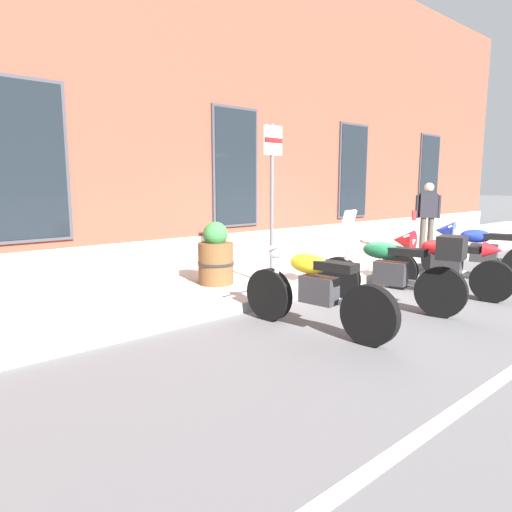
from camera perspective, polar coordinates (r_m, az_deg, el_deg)
ground_plane at (r=7.97m, az=11.49°, el=-3.89°), size 140.00×140.00×0.00m
sidewalk at (r=8.95m, az=3.62°, el=-1.87°), size 30.65×3.08×0.14m
brick_pub_facade at (r=13.15m, az=-13.31°, el=16.55°), size 24.65×7.50×7.09m
motorcycle_yellow_naked at (r=5.48m, az=7.25°, el=-4.32°), size 0.62×2.10×1.01m
motorcycle_green_touring at (r=6.65m, az=16.91°, el=-1.64°), size 0.84×2.11×1.38m
motorcycle_red_sport at (r=7.81m, az=21.80°, el=-0.51°), size 0.68×2.04×1.01m
motorcycle_blue_sport at (r=9.21m, az=25.79°, el=0.75°), size 0.77×2.01×1.07m
pedestrian_dark_jacket at (r=11.71m, az=20.59°, el=5.01°), size 0.52×0.52×1.64m
parking_sign at (r=7.21m, az=2.03°, el=9.09°), size 0.36×0.07×2.52m
barrel_planter at (r=7.42m, az=-5.04°, el=-0.12°), size 0.60×0.60×1.01m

